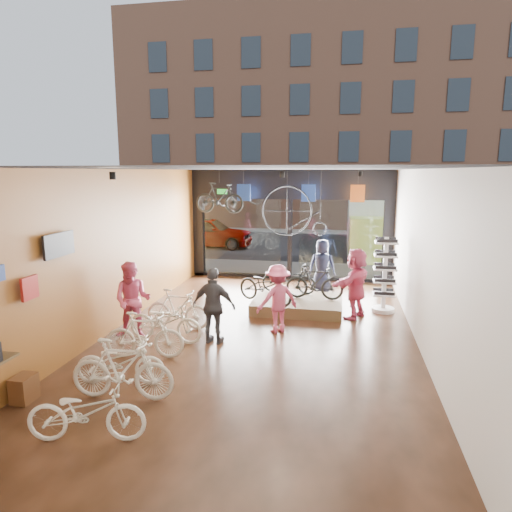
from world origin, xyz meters
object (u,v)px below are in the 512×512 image
(floor_bike_3, at_px, (145,335))
(display_bike_right, at_px, (289,279))
(floor_bike_2, at_px, (121,362))
(customer_2, at_px, (214,306))
(floor_bike_5, at_px, (178,309))
(hung_bike, at_px, (219,198))
(display_bike_left, at_px, (265,286))
(customer_5, at_px, (356,283))
(floor_bike_0, at_px, (86,412))
(customer_3, at_px, (278,299))
(customer_4, at_px, (322,266))
(sunglasses_rack, at_px, (385,275))
(box_truck, at_px, (375,225))
(floor_bike_1, at_px, (122,369))
(customer_1, at_px, (133,300))
(display_bike_mid, at_px, (315,282))
(floor_bike_4, at_px, (165,321))
(penny_farthing, at_px, (297,213))
(street_car, at_px, (208,232))

(floor_bike_3, bearing_deg, display_bike_right, -36.12)
(floor_bike_2, distance_m, customer_2, 2.51)
(floor_bike_5, bearing_deg, floor_bike_3, -176.47)
(floor_bike_3, height_order, hung_bike, hung_bike)
(display_bike_left, height_order, customer_5, customer_5)
(floor_bike_2, distance_m, floor_bike_5, 3.01)
(floor_bike_0, xyz_separation_m, customer_3, (1.99, 4.90, 0.37))
(customer_2, xyz_separation_m, customer_4, (2.12, 4.78, -0.01))
(customer_3, xyz_separation_m, sunglasses_rack, (2.59, 2.11, 0.21))
(box_truck, relative_size, customer_5, 3.84)
(box_truck, xyz_separation_m, floor_bike_1, (-4.92, -14.23, -0.86))
(floor_bike_1, height_order, display_bike_left, display_bike_left)
(customer_1, xyz_separation_m, sunglasses_rack, (5.77, 3.08, 0.14))
(floor_bike_5, distance_m, customer_2, 1.43)
(box_truck, distance_m, floor_bike_0, 16.20)
(floor_bike_0, height_order, hung_bike, hung_bike)
(floor_bike_0, relative_size, floor_bike_5, 1.04)
(display_bike_left, bearing_deg, display_bike_right, 6.24)
(display_bike_mid, bearing_deg, hung_bike, 64.22)
(floor_bike_4, height_order, display_bike_right, display_bike_right)
(display_bike_right, height_order, sunglasses_rack, sunglasses_rack)
(customer_1, distance_m, sunglasses_rack, 6.54)
(customer_2, bearing_deg, floor_bike_2, 70.81)
(floor_bike_0, distance_m, display_bike_right, 7.62)
(floor_bike_0, height_order, display_bike_right, display_bike_right)
(display_bike_left, bearing_deg, floor_bike_2, -172.46)
(sunglasses_rack, distance_m, hung_bike, 5.58)
(floor_bike_5, bearing_deg, customer_1, 139.78)
(customer_3, height_order, penny_farthing, penny_farthing)
(customer_4, relative_size, sunglasses_rack, 0.83)
(penny_farthing, bearing_deg, floor_bike_2, -109.22)
(floor_bike_3, xyz_separation_m, customer_2, (1.16, 1.06, 0.36))
(floor_bike_0, bearing_deg, customer_3, -33.42)
(floor_bike_1, xyz_separation_m, customer_5, (3.88, 5.16, 0.39))
(display_bike_mid, xyz_separation_m, display_bike_right, (-0.76, 0.51, -0.06))
(display_bike_right, relative_size, sunglasses_rack, 0.77)
(display_bike_mid, xyz_separation_m, sunglasses_rack, (1.85, 0.17, 0.25))
(floor_bike_4, relative_size, customer_5, 0.95)
(street_car, relative_size, display_bike_left, 2.54)
(floor_bike_1, bearing_deg, penny_farthing, -20.42)
(customer_1, bearing_deg, customer_2, -8.50)
(display_bike_left, bearing_deg, customer_2, -168.40)
(customer_4, bearing_deg, display_bike_mid, 91.02)
(floor_bike_3, height_order, customer_5, customer_5)
(customer_2, distance_m, hung_bike, 5.26)
(display_bike_right, distance_m, penny_farthing, 2.21)
(box_truck, xyz_separation_m, display_bike_right, (-2.88, -8.08, -0.67))
(customer_3, bearing_deg, floor_bike_1, 24.66)
(floor_bike_4, distance_m, penny_farthing, 5.77)
(display_bike_mid, relative_size, display_bike_right, 1.00)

